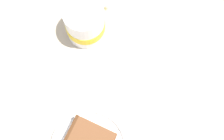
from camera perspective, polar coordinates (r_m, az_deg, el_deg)
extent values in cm
cube|color=tan|center=(69.24, 2.02, -7.24)|extent=(138.72, 138.72, 2.23)
cube|color=#472814|center=(64.33, -7.30, -11.11)|extent=(5.77, 6.79, 4.07)
cylinder|color=white|center=(68.56, -4.59, 8.04)|extent=(8.01, 8.01, 9.77)
cylinder|color=yellow|center=(69.46, -4.53, 7.70)|extent=(8.17, 8.17, 2.43)
cylinder|color=#47230F|center=(65.39, -4.83, 9.29)|extent=(7.04, 7.04, 0.40)
torus|color=white|center=(69.41, -1.89, 9.88)|extent=(5.46, 3.14, 5.44)
ellipsoid|color=silver|center=(71.67, 7.80, 3.59)|extent=(3.15, 3.58, 0.80)
cylinder|color=silver|center=(69.84, 6.88, -1.17)|extent=(4.76, 8.68, 0.50)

